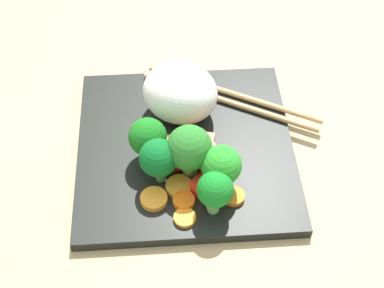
{
  "coord_description": "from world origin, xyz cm",
  "views": [
    {
      "loc": [
        4.22,
        42.52,
        52.59
      ],
      "look_at": [
        -0.61,
        1.64,
        3.37
      ],
      "focal_mm": 52.46,
      "sensor_mm": 36.0,
      "label": 1
    }
  ],
  "objects": [
    {
      "name": "rice_mound",
      "position": [
        0.11,
        -5.3,
        4.88
      ],
      "size": [
        12.22,
        11.95,
        7.02
      ],
      "primitive_type": "ellipsoid",
      "rotation": [
        0.0,
        0.0,
        5.7
      ],
      "color": "white",
      "rests_on": "square_plate"
    },
    {
      "name": "pepper_chunk_2",
      "position": [
        -1.15,
        7.16,
        2.5
      ],
      "size": [
        2.8,
        2.81,
        2.26
      ],
      "primitive_type": "cube",
      "rotation": [
        0.0,
        0.0,
        2.27
      ],
      "color": "red",
      "rests_on": "square_plate"
    },
    {
      "name": "ground_plane",
      "position": [
        0.0,
        0.0,
        -1.0
      ],
      "size": [
        110.0,
        110.0,
        2.0
      ],
      "primitive_type": "cube",
      "color": "tan"
    },
    {
      "name": "carrot_slice_5",
      "position": [
        -4.46,
        8.21,
        1.66
      ],
      "size": [
        2.87,
        2.87,
        0.59
      ],
      "primitive_type": "cylinder",
      "rotation": [
        0.0,
        0.0,
        2.96
      ],
      "color": "orange",
      "rests_on": "square_plate"
    },
    {
      "name": "pepper_chunk_3",
      "position": [
        -2.16,
        2.91,
        2.28
      ],
      "size": [
        3.45,
        3.33,
        1.83
      ],
      "primitive_type": "cube",
      "rotation": [
        0.0,
        0.0,
        4.99
      ],
      "color": "red",
      "rests_on": "square_plate"
    },
    {
      "name": "chicken_piece_1",
      "position": [
        -0.04,
        -0.27,
        2.53
      ],
      "size": [
        3.6,
        2.96,
        2.32
      ],
      "primitive_type": "ellipsoid",
      "rotation": [
        0.0,
        0.0,
        6.14
      ],
      "color": "#B88646",
      "rests_on": "square_plate"
    },
    {
      "name": "carrot_slice_3",
      "position": [
        1.07,
        8.2,
        1.73
      ],
      "size": [
        3.28,
        3.28,
        0.72
      ],
      "primitive_type": "cylinder",
      "rotation": [
        0.0,
        0.0,
        5.79
      ],
      "color": "orange",
      "rests_on": "square_plate"
    },
    {
      "name": "carrot_slice_1",
      "position": [
        1.2,
        10.3,
        1.62
      ],
      "size": [
        3.25,
        3.25,
        0.5
      ],
      "primitive_type": "cylinder",
      "rotation": [
        0.0,
        0.0,
        5.8
      ],
      "color": "orange",
      "rests_on": "square_plate"
    },
    {
      "name": "broccoli_floret_0",
      "position": [
        -0.08,
        4.34,
        5.83
      ],
      "size": [
        5.07,
        5.07,
        7.31
      ],
      "color": "#629840",
      "rests_on": "square_plate"
    },
    {
      "name": "broccoli_floret_2",
      "position": [
        3.41,
        4.71,
        5.15
      ],
      "size": [
        4.3,
        4.3,
        6.1
      ],
      "color": "#559840",
      "rests_on": "square_plate"
    },
    {
      "name": "square_plate",
      "position": [
        0.0,
        0.0,
        0.68
      ],
      "size": [
        26.79,
        26.79,
        1.37
      ],
      "primitive_type": "cube",
      "rotation": [
        0.0,
        0.0,
        -0.05
      ],
      "color": "black",
      "rests_on": "ground_plane"
    },
    {
      "name": "pepper_chunk_1",
      "position": [
        -2.11,
        0.72,
        2.21
      ],
      "size": [
        2.88,
        2.84,
        1.68
      ],
      "primitive_type": "cube",
      "rotation": [
        0.0,
        0.0,
        2.84
      ],
      "color": "red",
      "rests_on": "square_plate"
    },
    {
      "name": "carrot_slice_0",
      "position": [
        4.3,
        7.58,
        1.73
      ],
      "size": [
        3.54,
        3.54,
        0.73
      ],
      "primitive_type": "cylinder",
      "rotation": [
        0.0,
        0.0,
        3.34
      ],
      "color": "orange",
      "rests_on": "square_plate"
    },
    {
      "name": "pepper_chunk_0",
      "position": [
        1.66,
        2.83,
        2.01
      ],
      "size": [
        2.44,
        2.66,
        1.28
      ],
      "primitive_type": "cube",
      "rotation": [
        0.0,
        0.0,
        4.92
      ],
      "color": "red",
      "rests_on": "square_plate"
    },
    {
      "name": "carrot_slice_2",
      "position": [
        -3.93,
        3.84,
        1.63
      ],
      "size": [
        2.87,
        2.87,
        0.53
      ],
      "primitive_type": "cylinder",
      "rotation": [
        0.0,
        0.0,
        5.53
      ],
      "color": "orange",
      "rests_on": "square_plate"
    },
    {
      "name": "chicken_piece_2",
      "position": [
        2.25,
        0.55,
        2.37
      ],
      "size": [
        3.89,
        3.65,
        2.01
      ],
      "primitive_type": "ellipsoid",
      "rotation": [
        0.0,
        0.0,
        3.66
      ],
      "color": "tan",
      "rests_on": "square_plate"
    },
    {
      "name": "carrot_slice_4",
      "position": [
        1.38,
        6.21,
        1.68
      ],
      "size": [
        3.43,
        3.43,
        0.63
      ],
      "primitive_type": "cylinder",
      "rotation": [
        0.0,
        0.0,
        4.58
      ],
      "color": "gold",
      "rests_on": "square_plate"
    },
    {
      "name": "broccoli_floret_1",
      "position": [
        -2.13,
        9.22,
        4.64
      ],
      "size": [
        3.96,
        3.96,
        5.46
      ],
      "color": "#74B35D",
      "rests_on": "square_plate"
    },
    {
      "name": "broccoli_floret_4",
      "position": [
        4.37,
        1.3,
        4.76
      ],
      "size": [
        4.41,
        4.41,
        5.89
      ],
      "color": "#71B553",
      "rests_on": "square_plate"
    },
    {
      "name": "broccoli_floret_3",
      "position": [
        -3.2,
        6.45,
        5.0
      ],
      "size": [
        4.46,
        4.46,
        6.15
      ],
      "color": "#619E54",
      "rests_on": "square_plate"
    },
    {
      "name": "chopstick_pair",
      "position": [
        -6.55,
        -6.76,
        1.73
      ],
      "size": [
        21.52,
        14.12,
        0.72
      ],
      "rotation": [
        0.0,
        0.0,
        5.74
      ],
      "color": "tan",
      "rests_on": "square_plate"
    }
  ]
}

